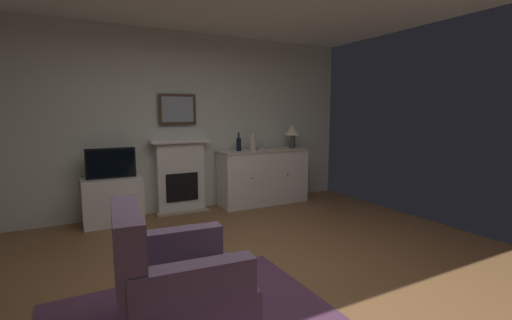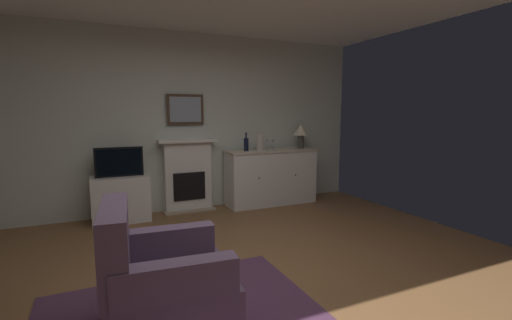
{
  "view_description": "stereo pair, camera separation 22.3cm",
  "coord_description": "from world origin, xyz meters",
  "px_view_note": "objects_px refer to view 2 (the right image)",
  "views": [
    {
      "loc": [
        -1.43,
        -2.49,
        1.48
      ],
      "look_at": [
        0.27,
        0.7,
        1.0
      ],
      "focal_mm": 24.6,
      "sensor_mm": 36.0,
      "label": 1
    },
    {
      "loc": [
        -1.23,
        -2.58,
        1.48
      ],
      "look_at": [
        0.27,
        0.7,
        1.0
      ],
      "focal_mm": 24.6,
      "sensor_mm": 36.0,
      "label": 2
    }
  ],
  "objects_px": {
    "tv_set": "(119,162)",
    "fireplace_unit": "(188,175)",
    "wine_bottle": "(246,144)",
    "wine_glass_center": "(274,142)",
    "sideboard_cabinet": "(271,177)",
    "armchair": "(160,282)",
    "table_lamp": "(301,132)",
    "vase_decorative": "(260,142)",
    "tv_cabinet": "(121,199)",
    "framed_picture": "(185,109)",
    "wine_glass_left": "(267,142)"
  },
  "relations": [
    {
      "from": "tv_set",
      "to": "fireplace_unit",
      "type": "bearing_deg",
      "value": 10.77
    },
    {
      "from": "wine_bottle",
      "to": "wine_glass_center",
      "type": "distance_m",
      "value": 0.48
    },
    {
      "from": "fireplace_unit",
      "to": "sideboard_cabinet",
      "type": "distance_m",
      "value": 1.35
    },
    {
      "from": "wine_glass_center",
      "to": "armchair",
      "type": "bearing_deg",
      "value": -129.31
    },
    {
      "from": "table_lamp",
      "to": "vase_decorative",
      "type": "height_order",
      "value": "table_lamp"
    },
    {
      "from": "fireplace_unit",
      "to": "wine_bottle",
      "type": "xyz_separation_m",
      "value": [
        0.89,
        -0.17,
        0.45
      ]
    },
    {
      "from": "wine_glass_center",
      "to": "tv_set",
      "type": "xyz_separation_m",
      "value": [
        -2.35,
        0.0,
        -0.19
      ]
    },
    {
      "from": "armchair",
      "to": "tv_cabinet",
      "type": "bearing_deg",
      "value": 91.4
    },
    {
      "from": "wine_bottle",
      "to": "tv_cabinet",
      "type": "distance_m",
      "value": 1.99
    },
    {
      "from": "framed_picture",
      "to": "wine_glass_left",
      "type": "height_order",
      "value": "framed_picture"
    },
    {
      "from": "wine_glass_center",
      "to": "tv_cabinet",
      "type": "height_order",
      "value": "wine_glass_center"
    },
    {
      "from": "table_lamp",
      "to": "vase_decorative",
      "type": "xyz_separation_m",
      "value": [
        -0.78,
        -0.05,
        -0.14
      ]
    },
    {
      "from": "tv_cabinet",
      "to": "vase_decorative",
      "type": "bearing_deg",
      "value": -1.78
    },
    {
      "from": "wine_glass_left",
      "to": "tv_cabinet",
      "type": "height_order",
      "value": "wine_glass_left"
    },
    {
      "from": "fireplace_unit",
      "to": "wine_glass_left",
      "type": "height_order",
      "value": "fireplace_unit"
    },
    {
      "from": "wine_bottle",
      "to": "framed_picture",
      "type": "bearing_deg",
      "value": 166.24
    },
    {
      "from": "sideboard_cabinet",
      "to": "tv_set",
      "type": "bearing_deg",
      "value": -179.8
    },
    {
      "from": "fireplace_unit",
      "to": "wine_bottle",
      "type": "relative_size",
      "value": 3.79
    },
    {
      "from": "fireplace_unit",
      "to": "vase_decorative",
      "type": "xyz_separation_m",
      "value": [
        1.11,
        -0.23,
        0.49
      ]
    },
    {
      "from": "framed_picture",
      "to": "wine_bottle",
      "type": "xyz_separation_m",
      "value": [
        0.89,
        -0.22,
        -0.54
      ]
    },
    {
      "from": "framed_picture",
      "to": "armchair",
      "type": "xyz_separation_m",
      "value": [
        -0.91,
        -3.01,
        -1.16
      ]
    },
    {
      "from": "fireplace_unit",
      "to": "wine_glass_left",
      "type": "relative_size",
      "value": 6.67
    },
    {
      "from": "sideboard_cabinet",
      "to": "tv_cabinet",
      "type": "distance_m",
      "value": 2.31
    },
    {
      "from": "wine_glass_center",
      "to": "tv_set",
      "type": "bearing_deg",
      "value": 179.99
    },
    {
      "from": "fireplace_unit",
      "to": "sideboard_cabinet",
      "type": "xyz_separation_m",
      "value": [
        1.33,
        -0.18,
        -0.1
      ]
    },
    {
      "from": "fireplace_unit",
      "to": "armchair",
      "type": "bearing_deg",
      "value": -106.98
    },
    {
      "from": "wine_bottle",
      "to": "wine_glass_center",
      "type": "height_order",
      "value": "wine_bottle"
    },
    {
      "from": "wine_bottle",
      "to": "tv_set",
      "type": "relative_size",
      "value": 0.47
    },
    {
      "from": "sideboard_cabinet",
      "to": "wine_bottle",
      "type": "relative_size",
      "value": 5.17
    },
    {
      "from": "tv_set",
      "to": "armchair",
      "type": "relative_size",
      "value": 0.67
    },
    {
      "from": "table_lamp",
      "to": "vase_decorative",
      "type": "relative_size",
      "value": 1.42
    },
    {
      "from": "tv_cabinet",
      "to": "armchair",
      "type": "relative_size",
      "value": 0.82
    },
    {
      "from": "wine_glass_left",
      "to": "sideboard_cabinet",
      "type": "bearing_deg",
      "value": 2.39
    },
    {
      "from": "fireplace_unit",
      "to": "wine_glass_center",
      "type": "distance_m",
      "value": 1.46
    },
    {
      "from": "fireplace_unit",
      "to": "table_lamp",
      "type": "xyz_separation_m",
      "value": [
        1.89,
        -0.18,
        0.63
      ]
    },
    {
      "from": "sideboard_cabinet",
      "to": "wine_glass_left",
      "type": "bearing_deg",
      "value": -177.61
    },
    {
      "from": "sideboard_cabinet",
      "to": "wine_bottle",
      "type": "bearing_deg",
      "value": 179.54
    },
    {
      "from": "armchair",
      "to": "tv_set",
      "type": "bearing_deg",
      "value": 91.41
    },
    {
      "from": "wine_glass_left",
      "to": "vase_decorative",
      "type": "relative_size",
      "value": 0.59
    },
    {
      "from": "tv_cabinet",
      "to": "wine_glass_center",
      "type": "bearing_deg",
      "value": -0.58
    },
    {
      "from": "wine_bottle",
      "to": "tv_set",
      "type": "height_order",
      "value": "wine_bottle"
    },
    {
      "from": "framed_picture",
      "to": "tv_cabinet",
      "type": "relative_size",
      "value": 0.73
    },
    {
      "from": "table_lamp",
      "to": "armchair",
      "type": "bearing_deg",
      "value": -135.09
    },
    {
      "from": "wine_bottle",
      "to": "wine_glass_center",
      "type": "relative_size",
      "value": 1.76
    },
    {
      "from": "tv_set",
      "to": "vase_decorative",
      "type": "bearing_deg",
      "value": -1.15
    },
    {
      "from": "wine_glass_left",
      "to": "tv_cabinet",
      "type": "bearing_deg",
      "value": 179.54
    },
    {
      "from": "tv_cabinet",
      "to": "armchair",
      "type": "distance_m",
      "value": 2.81
    },
    {
      "from": "tv_cabinet",
      "to": "table_lamp",
      "type": "bearing_deg",
      "value": -0.3
    },
    {
      "from": "wine_glass_center",
      "to": "armchair",
      "type": "height_order",
      "value": "wine_glass_center"
    },
    {
      "from": "wine_glass_left",
      "to": "tv_set",
      "type": "xyz_separation_m",
      "value": [
        -2.24,
        -0.01,
        -0.19
      ]
    }
  ]
}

